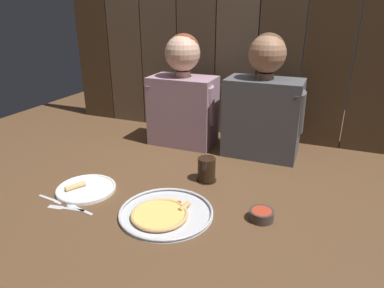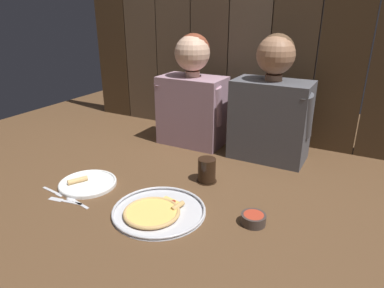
{
  "view_description": "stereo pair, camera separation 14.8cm",
  "coord_description": "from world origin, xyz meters",
  "px_view_note": "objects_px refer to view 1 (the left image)",
  "views": [
    {
      "loc": [
        0.52,
        -1.17,
        0.73
      ],
      "look_at": [
        0.0,
        0.1,
        0.18
      ],
      "focal_mm": 32.17,
      "sensor_mm": 36.0,
      "label": 1
    },
    {
      "loc": [
        0.65,
        -1.11,
        0.73
      ],
      "look_at": [
        0.0,
        0.1,
        0.18
      ],
      "focal_mm": 32.17,
      "sensor_mm": 36.0,
      "label": 2
    }
  ],
  "objects_px": {
    "dinner_plate": "(86,189)",
    "diner_right": "(263,103)",
    "pizza_tray": "(164,213)",
    "drinking_glass": "(207,170)",
    "diner_left": "(183,95)",
    "dipping_bowl": "(261,215)"
  },
  "relations": [
    {
      "from": "dinner_plate",
      "to": "diner_right",
      "type": "xyz_separation_m",
      "value": [
        0.6,
        0.67,
        0.27
      ]
    },
    {
      "from": "dinner_plate",
      "to": "dipping_bowl",
      "type": "bearing_deg",
      "value": 5.24
    },
    {
      "from": "diner_right",
      "to": "dinner_plate",
      "type": "bearing_deg",
      "value": -132.0
    },
    {
      "from": "diner_left",
      "to": "diner_right",
      "type": "relative_size",
      "value": 0.98
    },
    {
      "from": "dinner_plate",
      "to": "diner_right",
      "type": "distance_m",
      "value": 0.94
    },
    {
      "from": "dinner_plate",
      "to": "drinking_glass",
      "type": "distance_m",
      "value": 0.53
    },
    {
      "from": "pizza_tray",
      "to": "dipping_bowl",
      "type": "distance_m",
      "value": 0.36
    },
    {
      "from": "dinner_plate",
      "to": "diner_right",
      "type": "bearing_deg",
      "value": 48.0
    },
    {
      "from": "pizza_tray",
      "to": "diner_left",
      "type": "bearing_deg",
      "value": 107.98
    },
    {
      "from": "pizza_tray",
      "to": "diner_right",
      "type": "height_order",
      "value": "diner_right"
    },
    {
      "from": "drinking_glass",
      "to": "diner_right",
      "type": "relative_size",
      "value": 0.18
    },
    {
      "from": "pizza_tray",
      "to": "dinner_plate",
      "type": "bearing_deg",
      "value": 174.04
    },
    {
      "from": "drinking_glass",
      "to": "dipping_bowl",
      "type": "xyz_separation_m",
      "value": [
        0.29,
        -0.21,
        -0.03
      ]
    },
    {
      "from": "pizza_tray",
      "to": "diner_right",
      "type": "bearing_deg",
      "value": 73.45
    },
    {
      "from": "dinner_plate",
      "to": "dipping_bowl",
      "type": "distance_m",
      "value": 0.74
    },
    {
      "from": "pizza_tray",
      "to": "diner_left",
      "type": "distance_m",
      "value": 0.8
    },
    {
      "from": "drinking_glass",
      "to": "diner_right",
      "type": "xyz_separation_m",
      "value": [
        0.16,
        0.39,
        0.23
      ]
    },
    {
      "from": "diner_left",
      "to": "diner_right",
      "type": "bearing_deg",
      "value": -0.04
    },
    {
      "from": "dinner_plate",
      "to": "diner_left",
      "type": "height_order",
      "value": "diner_left"
    },
    {
      "from": "drinking_glass",
      "to": "diner_right",
      "type": "distance_m",
      "value": 0.48
    },
    {
      "from": "pizza_tray",
      "to": "diner_left",
      "type": "relative_size",
      "value": 0.59
    },
    {
      "from": "pizza_tray",
      "to": "dinner_plate",
      "type": "xyz_separation_m",
      "value": [
        -0.39,
        0.04,
        -0.0
      ]
    }
  ]
}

